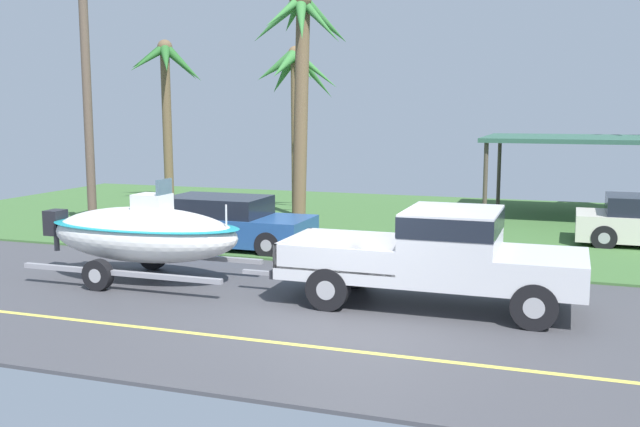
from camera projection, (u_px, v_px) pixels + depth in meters
ground at (433, 239)px, 20.88m from camera, size 36.00×22.00×0.11m
pickup_truck_towing at (450, 253)px, 13.47m from camera, size 5.81×2.08×1.86m
boat_on_trailer at (144, 234)px, 15.59m from camera, size 5.70×2.30×2.23m
parked_sedan_near at (224, 223)px, 19.36m from camera, size 4.59×1.93×1.38m
carport_awning at (601, 141)px, 23.92m from camera, size 7.41×5.05×2.77m
palm_tree_near_right at (302, 59)px, 20.97m from camera, size 2.80×3.21×7.13m
palm_tree_far_left at (294, 84)px, 24.29m from camera, size 2.94×2.85×5.76m
palm_tree_far_right at (167, 80)px, 27.25m from camera, size 3.16×2.84×6.26m
utility_pole at (86, 80)px, 19.47m from camera, size 0.24×1.80×8.60m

